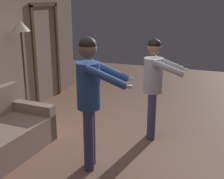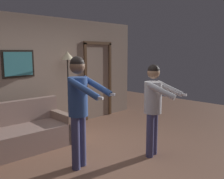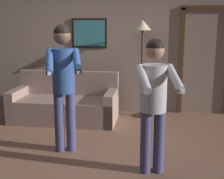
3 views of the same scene
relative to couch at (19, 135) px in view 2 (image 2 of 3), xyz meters
The scene contains 6 objects.
ground_plane 1.68m from the couch, 67.11° to the right, with size 12.00×12.00×0.00m, color #855C47.
back_wall_assembly 1.41m from the couch, 46.43° to the left, with size 6.40×0.10×2.60m.
couch is the anchor object (origin of this frame).
torchiere_lamp 1.89m from the couch, 14.65° to the left, with size 0.32×0.32×1.82m.
person_standing_left 1.64m from the couch, 76.54° to the right, with size 0.55×0.74×1.75m.
person_standing_right 2.56m from the couch, 52.04° to the right, with size 0.51×0.65×1.61m.
Camera 2 is at (-2.62, -2.84, 1.83)m, focal length 40.00 mm.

